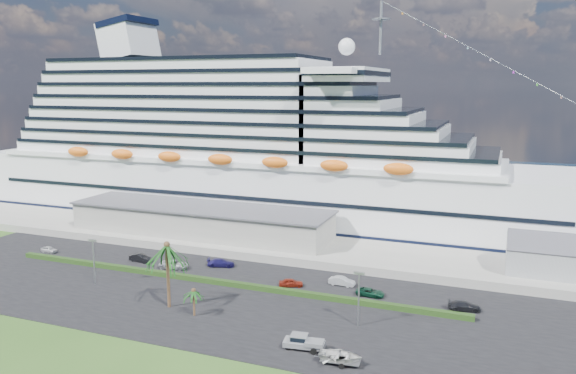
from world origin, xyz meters
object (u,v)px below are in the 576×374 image
at_px(cruise_ship, 257,157).
at_px(pickup_truck, 303,342).
at_px(parked_car_3, 221,263).
at_px(boat_trailer, 340,356).

distance_m(cruise_ship, pickup_truck, 76.94).
height_order(cruise_ship, pickup_truck, cruise_ship).
xyz_separation_m(parked_car_3, pickup_truck, (26.78, -26.90, 0.32)).
bearing_deg(parked_car_3, pickup_truck, -152.15).
bearing_deg(cruise_ship, pickup_truck, -61.03).
bearing_deg(parked_car_3, cruise_ship, -3.04).
relative_size(parked_car_3, boat_trailer, 0.82).
relative_size(cruise_ship, pickup_truck, 32.77).
distance_m(cruise_ship, parked_car_3, 43.22).
height_order(cruise_ship, parked_car_3, cruise_ship).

